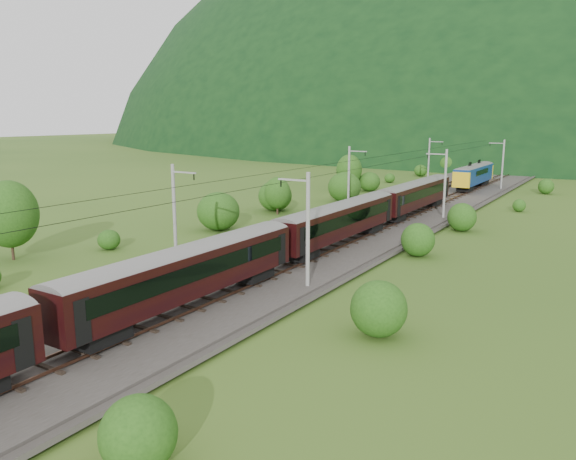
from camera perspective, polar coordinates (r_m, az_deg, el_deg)
The scene contains 14 objects.
ground at distance 43.08m, azimuth -5.20°, elevation -4.75°, with size 600.00×600.00×0.00m, color #34571B.
railbed at distance 51.09m, azimuth 1.57°, elevation -1.94°, with size 14.00×220.00×0.30m, color #38332D.
track_left at distance 52.26m, azimuth -0.70°, elevation -1.39°, with size 2.40×220.00×0.27m.
track_right at distance 49.90m, azimuth 3.95°, elevation -2.03°, with size 2.40×220.00×0.27m.
catenary_left at distance 72.40m, azimuth 6.25°, elevation 5.45°, with size 2.54×192.28×8.00m.
catenary_right at distance 68.03m, azimuth 15.60°, elevation 4.72°, with size 2.54×192.28×8.00m.
overhead_wires at distance 49.94m, azimuth 1.62°, elevation 5.84°, with size 4.83×198.00×0.03m.
mountain_ridge at distance 363.34m, azimuth 8.50°, elevation 9.44°, with size 336.00×280.00×132.00m, color black.
train at distance 42.49m, azimuth -1.12°, elevation -0.50°, with size 2.64×127.83×4.58m.
hazard_post_near at distance 85.73m, azimuth 14.18°, elevation 3.80°, with size 0.17×0.17×1.57m, color red.
hazard_post_far at distance 97.19m, azimuth 17.02°, elevation 4.53°, with size 0.17×0.17×1.62m, color red.
signal at distance 82.22m, azimuth 11.08°, elevation 3.92°, with size 0.23×0.23×2.06m.
vegetation_left at distance 66.17m, azimuth -4.00°, elevation 3.12°, with size 14.09×141.40×6.82m.
vegetation_right at distance 43.19m, azimuth 12.35°, elevation -3.18°, with size 7.31×106.06×2.85m.
Camera 1 is at (25.09, -32.90, 11.99)m, focal length 35.00 mm.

